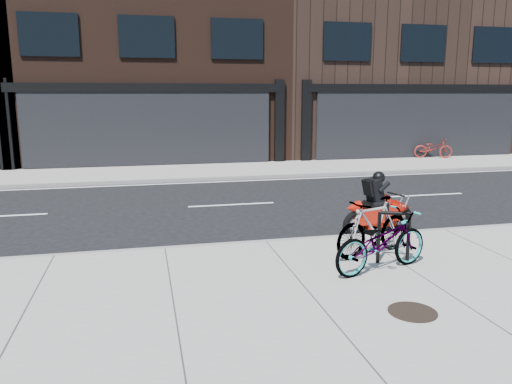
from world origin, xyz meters
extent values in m
plane|color=black|center=(0.00, 0.00, 0.00)|extent=(120.00, 120.00, 0.00)
cube|color=gray|center=(0.00, -5.00, 0.07)|extent=(60.00, 6.00, 0.13)
cube|color=gray|center=(0.00, 7.75, 0.07)|extent=(60.00, 3.50, 0.13)
cube|color=black|center=(-2.00, 14.50, 7.25)|extent=(12.00, 10.00, 14.50)
cube|color=black|center=(10.00, 14.50, 6.25)|extent=(12.00, 10.00, 12.50)
cylinder|color=black|center=(1.60, -3.66, 0.58)|extent=(0.06, 0.06, 0.90)
cylinder|color=black|center=(2.05, -3.85, 0.58)|extent=(0.06, 0.06, 0.90)
cylinder|color=black|center=(1.82, -3.76, 1.03)|extent=(0.48, 0.25, 0.06)
imported|color=gray|center=(1.46, -4.03, 0.63)|extent=(2.03, 1.19, 1.01)
imported|color=gray|center=(1.70, -3.23, 0.66)|extent=(1.84, 1.08, 1.07)
torus|color=black|center=(3.25, -1.44, 0.29)|extent=(0.61, 0.27, 0.60)
torus|color=black|center=(2.00, -1.76, 0.29)|extent=(0.61, 0.27, 0.60)
cube|color=#A31307|center=(2.61, -1.60, 0.47)|extent=(1.14, 0.60, 0.35)
cone|color=#A31307|center=(3.28, -1.43, 0.53)|extent=(0.49, 0.49, 0.40)
sphere|color=#A31307|center=(2.75, -1.57, 0.71)|extent=(0.36, 0.36, 0.36)
cube|color=black|center=(2.35, -1.67, 0.69)|extent=(0.55, 0.37, 0.11)
cylinder|color=silver|center=(2.09, -1.56, 0.27)|extent=(0.50, 0.20, 0.08)
cube|color=black|center=(2.47, -1.64, 1.00)|extent=(0.42, 0.40, 0.54)
cube|color=black|center=(2.33, -1.67, 1.07)|extent=(0.27, 0.32, 0.37)
sphere|color=black|center=(2.58, -1.61, 1.27)|extent=(0.26, 0.26, 0.26)
imported|color=maroon|center=(10.58, 9.00, 0.58)|extent=(1.80, 1.06, 0.89)
cylinder|color=black|center=(1.14, -5.62, 0.14)|extent=(0.79, 0.79, 0.02)
camera|label=1|loc=(-2.32, -11.30, 3.05)|focal=35.00mm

